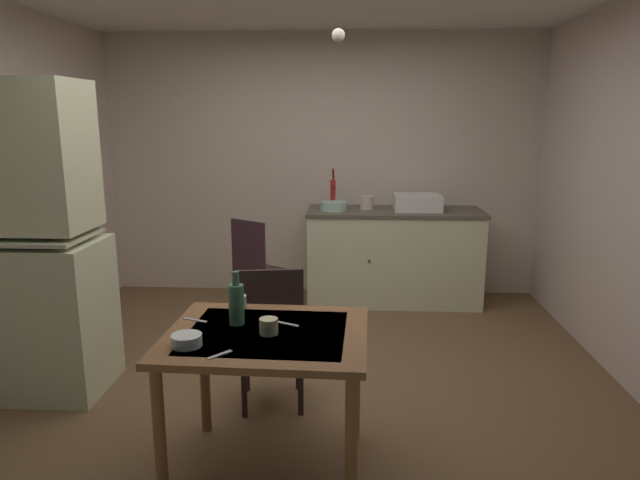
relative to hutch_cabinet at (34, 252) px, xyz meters
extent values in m
plane|color=brown|center=(1.72, 0.16, -0.94)|extent=(5.29, 5.29, 0.00)
cube|color=beige|center=(1.72, 2.33, 0.35)|extent=(4.39, 0.10, 2.58)
cube|color=beige|center=(0.00, 0.00, -0.44)|extent=(0.81, 0.59, 1.00)
cube|color=beige|center=(0.00, 0.00, 0.61)|extent=(0.75, 0.51, 0.92)
cube|color=beige|center=(0.00, -0.03, 0.10)|extent=(0.73, 0.53, 0.02)
cube|color=beige|center=(2.43, 1.96, -0.50)|extent=(1.64, 0.60, 0.88)
cube|color=brown|center=(2.43, 1.96, -0.05)|extent=(1.67, 0.63, 0.03)
sphere|color=#2D2823|center=(2.19, 1.65, -0.46)|extent=(0.02, 0.02, 0.02)
cube|color=white|center=(2.64, 1.96, 0.04)|extent=(0.44, 0.34, 0.15)
cube|color=black|center=(2.64, 1.96, 0.11)|extent=(0.38, 0.28, 0.01)
cylinder|color=#B21E19|center=(1.84, 2.01, 0.11)|extent=(0.05, 0.05, 0.28)
cylinder|color=#B21E19|center=(1.84, 1.94, 0.21)|extent=(0.03, 0.12, 0.03)
cylinder|color=#AC1611|center=(1.84, 2.07, 0.30)|extent=(0.02, 0.16, 0.12)
cylinder|color=#ADD1C1|center=(1.85, 1.91, 0.01)|extent=(0.26, 0.26, 0.08)
cylinder|color=beige|center=(2.17, 2.00, 0.03)|extent=(0.14, 0.14, 0.13)
cube|color=brown|center=(1.61, -0.82, -0.20)|extent=(1.00, 0.85, 0.04)
cube|color=white|center=(1.61, -0.82, -0.18)|extent=(0.78, 0.66, 0.00)
cylinder|color=brown|center=(1.17, -1.16, -0.58)|extent=(0.06, 0.06, 0.72)
cylinder|color=brown|center=(2.03, -1.18, -0.58)|extent=(0.06, 0.06, 0.72)
cylinder|color=brown|center=(1.19, -0.46, -0.58)|extent=(0.06, 0.06, 0.72)
cylinder|color=brown|center=(2.05, -0.49, -0.58)|extent=(0.06, 0.06, 0.72)
cube|color=#322023|center=(1.53, -0.11, -0.52)|extent=(0.45, 0.45, 0.03)
cube|color=#312321|center=(1.56, -0.30, -0.26)|extent=(0.38, 0.08, 0.49)
cylinder|color=#322023|center=(1.68, 0.08, -0.74)|extent=(0.04, 0.04, 0.40)
cylinder|color=#322023|center=(1.34, 0.03, -0.74)|extent=(0.04, 0.04, 0.40)
cylinder|color=#322023|center=(1.72, -0.26, -0.74)|extent=(0.04, 0.04, 0.40)
cylinder|color=#322023|center=(1.39, -0.30, -0.74)|extent=(0.04, 0.04, 0.40)
cube|color=#372329|center=(1.23, 1.49, -0.54)|extent=(0.55, 0.55, 0.03)
cube|color=#3B232C|center=(1.13, 1.34, -0.28)|extent=(0.33, 0.23, 0.49)
cylinder|color=#372329|center=(1.46, 1.54, -0.75)|extent=(0.04, 0.04, 0.38)
cylinder|color=#372329|center=(1.18, 1.73, -0.75)|extent=(0.04, 0.04, 0.38)
cylinder|color=#372329|center=(1.28, 1.26, -0.75)|extent=(0.04, 0.04, 0.38)
cylinder|color=#372329|center=(0.99, 1.44, -0.75)|extent=(0.04, 0.04, 0.38)
cylinder|color=white|center=(1.27, -1.01, -0.16)|extent=(0.14, 0.14, 0.05)
cylinder|color=beige|center=(1.63, -0.85, -0.14)|extent=(0.09, 0.09, 0.08)
cylinder|color=#ADD1C1|center=(1.41, -0.49, -0.15)|extent=(0.08, 0.08, 0.07)
cylinder|color=#4C7F56|center=(1.45, -0.72, -0.08)|extent=(0.08, 0.08, 0.20)
cylinder|color=#4C7F56|center=(1.45, -0.72, 0.06)|extent=(0.03, 0.03, 0.07)
cube|color=silver|center=(1.68, -0.70, -0.18)|extent=(0.17, 0.09, 0.00)
cube|color=beige|center=(1.45, -1.11, -0.18)|extent=(0.10, 0.11, 0.00)
cube|color=beige|center=(1.22, -0.69, -0.18)|extent=(0.14, 0.07, 0.00)
sphere|color=#F9EFCC|center=(1.93, 0.18, 1.32)|extent=(0.08, 0.08, 0.08)
camera|label=1|loc=(2.02, -3.40, 0.85)|focal=31.77mm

